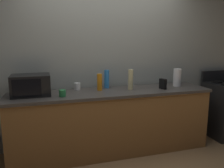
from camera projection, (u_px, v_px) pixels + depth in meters
The scene contains 11 objects.
ground_plane at pixel (121, 164), 3.03m from camera, with size 8.00×8.00×0.00m, color #A87F51.
back_wall at pixel (104, 57), 3.54m from camera, with size 6.40×0.10×2.70m, color #9EA399.
counter_run at pixel (112, 121), 3.32m from camera, with size 2.84×0.64×0.90m.
microwave at pixel (31, 85), 2.95m from camera, with size 0.48×0.35×0.27m.
paper_towel_roll at pixel (177, 77), 3.56m from camera, with size 0.12×0.12×0.27m, color white.
cordless_phone at pixel (163, 84), 3.36m from camera, with size 0.05×0.11×0.15m, color black.
bottle_hand_soap at pixel (131, 80), 3.31m from camera, with size 0.07×0.07×0.29m, color beige.
bottle_dish_soap at pixel (100, 82), 3.26m from camera, with size 0.07×0.07×0.24m, color orange.
bottle_spray_cleaner at pixel (107, 79), 3.42m from camera, with size 0.07×0.07×0.27m, color #338CE5.
mug_green at pixel (62, 93), 2.91m from camera, with size 0.09×0.09×0.09m, color #2D8C47.
mug_white at pixel (77, 86), 3.30m from camera, with size 0.09×0.09×0.10m, color white.
Camera 1 is at (-0.91, -2.63, 1.60)m, focal length 37.03 mm.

